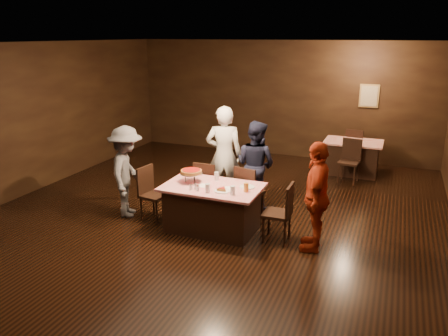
{
  "coord_description": "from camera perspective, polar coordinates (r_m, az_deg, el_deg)",
  "views": [
    {
      "loc": [
        2.88,
        -6.22,
        3.14
      ],
      "look_at": [
        0.29,
        0.24,
        1.0
      ],
      "focal_mm": 35.0,
      "sensor_mm": 36.0,
      "label": 1
    }
  ],
  "objects": [
    {
      "name": "glass_back",
      "position": [
        7.38,
        -0.98,
        -1.07
      ],
      "size": [
        0.08,
        0.08,
        0.14
      ],
      "primitive_type": "cylinder",
      "color": "silver",
      "rests_on": "main_table"
    },
    {
      "name": "glass_front_left",
      "position": [
        6.82,
        -2.16,
        -2.63
      ],
      "size": [
        0.08,
        0.08,
        0.14
      ],
      "primitive_type": "cylinder",
      "color": "silver",
      "rests_on": "main_table"
    },
    {
      "name": "napkin_center",
      "position": [
        7.01,
        0.71,
        -2.63
      ],
      "size": [
        0.19,
        0.19,
        0.01
      ],
      "primitive_type": "cube",
      "rotation": [
        0.0,
        0.0,
        0.21
      ],
      "color": "white",
      "rests_on": "main_table"
    },
    {
      "name": "glass_amber",
      "position": [
        6.85,
        2.91,
        -2.55
      ],
      "size": [
        0.08,
        0.08,
        0.14
      ],
      "primitive_type": "cylinder",
      "color": "#BF7F26",
      "rests_on": "main_table"
    },
    {
      "name": "chair_back_far",
      "position": [
        11.17,
        16.76,
        2.56
      ],
      "size": [
        0.49,
        0.49,
        0.95
      ],
      "primitive_type": "cube",
      "rotation": [
        0.0,
        0.0,
        2.96
      ],
      "color": "black",
      "rests_on": "ground"
    },
    {
      "name": "chair_end_left",
      "position": [
        7.7,
        -9.08,
        -3.38
      ],
      "size": [
        0.47,
        0.47,
        0.95
      ],
      "primitive_type": "cube",
      "rotation": [
        0.0,
        0.0,
        1.43
      ],
      "color": "black",
      "rests_on": "ground"
    },
    {
      "name": "diner_red_shirt",
      "position": [
        6.61,
        11.97,
        -3.67
      ],
      "size": [
        0.51,
        1.02,
        1.68
      ],
      "primitive_type": "imported",
      "rotation": [
        0.0,
        0.0,
        -1.46
      ],
      "color": "#AC3013",
      "rests_on": "ground"
    },
    {
      "name": "pizza_stand",
      "position": [
        7.27,
        -4.29,
        -0.49
      ],
      "size": [
        0.38,
        0.38,
        0.22
      ],
      "color": "black",
      "rests_on": "main_table"
    },
    {
      "name": "main_table",
      "position": [
        7.26,
        -1.52,
        -5.22
      ],
      "size": [
        1.6,
        1.0,
        0.77
      ],
      "primitive_type": "cube",
      "color": "#B50C1E",
      "rests_on": "ground"
    },
    {
      "name": "plate_with_slice",
      "position": [
        6.87,
        -0.22,
        -2.88
      ],
      "size": [
        0.25,
        0.25,
        0.06
      ],
      "color": "white",
      "rests_on": "main_table"
    },
    {
      "name": "diner_white_jacket",
      "position": [
        8.24,
        0.01,
        1.64
      ],
      "size": [
        0.79,
        0.62,
        1.89
      ],
      "primitive_type": "imported",
      "rotation": [
        0.0,
        0.0,
        3.42
      ],
      "color": "silver",
      "rests_on": "ground"
    },
    {
      "name": "diner_grey_knit",
      "position": [
        7.87,
        -12.58,
        -0.49
      ],
      "size": [
        0.95,
        1.2,
        1.63
      ],
      "primitive_type": "imported",
      "rotation": [
        0.0,
        0.0,
        1.94
      ],
      "color": "#59595E",
      "rests_on": "ground"
    },
    {
      "name": "diner_navy_hoodie",
      "position": [
        8.09,
        4.14,
        0.42
      ],
      "size": [
        0.95,
        0.84,
        1.65
      ],
      "primitive_type": "imported",
      "rotation": [
        0.0,
        0.0,
        2.84
      ],
      "color": "#181C33",
      "rests_on": "ground"
    },
    {
      "name": "napkin_left",
      "position": [
        7.14,
        -2.81,
        -2.3
      ],
      "size": [
        0.21,
        0.21,
        0.01
      ],
      "primitive_type": "cube",
      "rotation": [
        0.0,
        0.0,
        -0.35
      ],
      "color": "white",
      "rests_on": "main_table"
    },
    {
      "name": "condiments",
      "position": [
        6.93,
        -3.84,
        -2.51
      ],
      "size": [
        0.17,
        0.1,
        0.09
      ],
      "color": "silver",
      "rests_on": "main_table"
    },
    {
      "name": "chair_end_right",
      "position": [
        6.9,
        6.95,
        -5.78
      ],
      "size": [
        0.43,
        0.43,
        0.95
      ],
      "primitive_type": "cube",
      "rotation": [
        0.0,
        0.0,
        -1.55
      ],
      "color": "black",
      "rests_on": "ground"
    },
    {
      "name": "room",
      "position": [
        6.93,
        -2.96,
        8.76
      ],
      "size": [
        10.0,
        10.04,
        3.02
      ],
      "color": "black",
      "rests_on": "ground"
    },
    {
      "name": "plate_empty",
      "position": [
        7.07,
        3.04,
        -2.47
      ],
      "size": [
        0.25,
        0.25,
        0.01
      ],
      "primitive_type": "cylinder",
      "color": "white",
      "rests_on": "main_table"
    },
    {
      "name": "chair_back_near",
      "position": [
        9.92,
        16.01,
        0.83
      ],
      "size": [
        0.46,
        0.46,
        0.95
      ],
      "primitive_type": "cube",
      "rotation": [
        0.0,
        0.0,
        -0.11
      ],
      "color": "black",
      "rests_on": "ground"
    },
    {
      "name": "glass_front_right",
      "position": [
        6.72,
        1.14,
        -2.93
      ],
      "size": [
        0.08,
        0.08,
        0.14
      ],
      "primitive_type": "cylinder",
      "color": "silver",
      "rests_on": "main_table"
    },
    {
      "name": "chair_far_left",
      "position": [
        8.02,
        -2.03,
        -2.33
      ],
      "size": [
        0.42,
        0.42,
        0.95
      ],
      "primitive_type": "cube",
      "rotation": [
        0.0,
        0.0,
        3.14
      ],
      "color": "black",
      "rests_on": "ground"
    },
    {
      "name": "chair_far_right",
      "position": [
        7.75,
        3.4,
        -3.06
      ],
      "size": [
        0.5,
        0.5,
        0.95
      ],
      "primitive_type": "cube",
      "rotation": [
        0.0,
        0.0,
        2.94
      ],
      "color": "black",
      "rests_on": "ground"
    },
    {
      "name": "back_table",
      "position": [
        10.61,
        16.4,
        1.35
      ],
      "size": [
        1.3,
        0.9,
        0.77
      ],
      "primitive_type": "cube",
      "color": "#B31D0B",
      "rests_on": "ground"
    }
  ]
}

